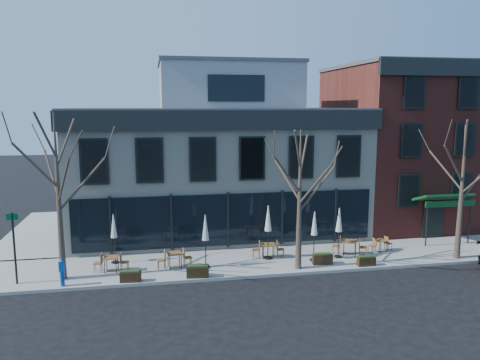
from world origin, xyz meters
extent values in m
plane|color=black|center=(0.00, 0.00, 0.00)|extent=(120.00, 120.00, 0.00)
cube|color=gray|center=(3.25, -2.15, 0.07)|extent=(33.50, 4.70, 0.15)
cube|color=gray|center=(-11.25, 6.00, 0.07)|extent=(4.50, 12.00, 0.15)
cube|color=beige|center=(0.00, 5.00, 4.00)|extent=(18.00, 10.00, 8.00)
cube|color=#47474C|center=(0.00, 5.00, 8.05)|extent=(18.30, 10.30, 0.30)
cube|color=black|center=(0.00, -0.12, 7.55)|extent=(18.30, 0.25, 1.10)
cube|color=black|center=(-9.12, 5.00, 7.55)|extent=(0.25, 10.30, 1.10)
cube|color=black|center=(0.00, -0.06, 1.90)|extent=(17.20, 0.12, 3.00)
cube|color=black|center=(-9.06, 4.00, 1.90)|extent=(0.12, 7.50, 3.00)
cube|color=gray|center=(1.00, 6.00, 9.60)|extent=(9.00, 6.50, 3.00)
cube|color=maroon|center=(13.00, 5.00, 5.50)|extent=(8.00, 10.00, 11.00)
cube|color=#47474C|center=(13.00, 5.00, 11.05)|extent=(8.20, 10.20, 0.25)
cube|color=black|center=(13.00, -0.12, 10.60)|extent=(8.20, 0.25, 1.00)
cube|color=#0C3718|center=(13.00, -0.85, 2.90)|extent=(3.20, 1.66, 0.67)
cube|color=black|center=(13.00, -0.05, 1.25)|extent=(1.40, 0.10, 2.50)
cone|color=#382B21|center=(-8.50, -3.20, 4.11)|extent=(0.34, 0.34, 7.92)
cylinder|color=#382B21|center=(-7.43, -3.01, 4.68)|extent=(2.23, 0.50, 2.48)
cylinder|color=#382B21|center=(-8.95, -2.23, 5.14)|extent=(1.03, 2.05, 2.14)
cylinder|color=#382B21|center=(-9.34, -3.51, 5.65)|extent=(1.80, 0.75, 2.21)
cylinder|color=#382B21|center=(-8.05, -4.16, 5.05)|extent=(1.03, 2.04, 2.28)
cone|color=#382B21|center=(3.00, -3.90, 3.67)|extent=(0.34, 0.34, 7.04)
cylinder|color=#382B21|center=(3.95, -3.73, 4.18)|extent=(2.00, 0.46, 2.21)
cylinder|color=#382B21|center=(2.60, -3.04, 4.59)|extent=(0.93, 1.84, 1.91)
cylinder|color=#382B21|center=(2.25, -4.17, 5.04)|extent=(1.61, 0.68, 1.97)
cylinder|color=#382B21|center=(3.40, -4.76, 4.51)|extent=(0.93, 1.83, 2.03)
cone|color=#382B21|center=(12.00, -3.90, 3.89)|extent=(0.34, 0.34, 7.48)
cylinder|color=#382B21|center=(13.01, -3.72, 4.43)|extent=(2.12, 0.48, 2.35)
cylinder|color=#382B21|center=(11.57, -2.99, 4.86)|extent=(0.98, 1.94, 2.03)
cylinder|color=#382B21|center=(11.20, -4.19, 5.35)|extent=(1.71, 0.71, 2.09)
cylinder|color=black|center=(-10.50, -3.50, 1.85)|extent=(0.10, 0.10, 3.40)
cube|color=#005926|center=(-10.50, -3.50, 3.35)|extent=(0.50, 0.04, 0.30)
cylinder|color=#0C469E|center=(-8.36, -4.20, 0.50)|extent=(0.20, 0.20, 0.70)
cube|color=#0C469E|center=(-8.36, -4.20, 1.09)|extent=(0.25, 0.22, 0.50)
cone|color=#0C469E|center=(-8.36, -4.20, 1.39)|extent=(0.26, 0.26, 0.12)
cube|color=brown|center=(-6.31, -2.61, 0.88)|extent=(0.77, 0.77, 0.04)
cylinder|color=black|center=(-6.62, -2.87, 0.51)|extent=(0.04, 0.04, 0.72)
cylinder|color=black|center=(-6.06, -2.92, 0.51)|extent=(0.04, 0.04, 0.72)
cylinder|color=black|center=(-6.56, -2.31, 0.51)|extent=(0.04, 0.04, 0.72)
cylinder|color=black|center=(-6.00, -2.36, 0.51)|extent=(0.04, 0.04, 0.72)
cube|color=brown|center=(-3.18, -2.63, 0.90)|extent=(0.80, 0.80, 0.04)
cylinder|color=black|center=(-3.43, -2.96, 0.52)|extent=(0.04, 0.04, 0.74)
cylinder|color=black|center=(-2.86, -2.89, 0.52)|extent=(0.04, 0.04, 0.74)
cylinder|color=black|center=(-3.50, -2.38, 0.52)|extent=(0.04, 0.04, 0.74)
cylinder|color=black|center=(-2.93, -2.31, 0.52)|extent=(0.04, 0.04, 0.74)
cube|color=brown|center=(1.91, -1.99, 0.89)|extent=(0.81, 0.81, 0.04)
cylinder|color=black|center=(1.58, -2.22, 0.52)|extent=(0.04, 0.04, 0.73)
cylinder|color=black|center=(2.15, -2.31, 0.52)|extent=(0.04, 0.04, 0.73)
cylinder|color=black|center=(1.67, -1.66, 0.52)|extent=(0.04, 0.04, 0.73)
cylinder|color=black|center=(2.23, -1.75, 0.52)|extent=(0.04, 0.04, 0.73)
cube|color=brown|center=(6.43, -2.41, 0.96)|extent=(1.02, 1.02, 0.04)
cylinder|color=black|center=(6.02, -2.57, 0.55)|extent=(0.04, 0.04, 0.80)
cylinder|color=black|center=(6.59, -2.82, 0.55)|extent=(0.04, 0.04, 0.80)
cylinder|color=black|center=(6.27, -2.00, 0.55)|extent=(0.04, 0.04, 0.80)
cylinder|color=black|center=(6.83, -2.25, 0.55)|extent=(0.04, 0.04, 0.80)
cube|color=brown|center=(8.44, -2.05, 0.79)|extent=(0.74, 0.74, 0.04)
cylinder|color=black|center=(8.26, -2.34, 0.47)|extent=(0.04, 0.04, 0.63)
cylinder|color=black|center=(8.74, -2.24, 0.47)|extent=(0.04, 0.04, 0.63)
cylinder|color=black|center=(8.15, -1.86, 0.47)|extent=(0.04, 0.04, 0.63)
cylinder|color=black|center=(8.63, -1.75, 0.47)|extent=(0.04, 0.04, 0.63)
cylinder|color=black|center=(-6.23, -1.31, 0.18)|extent=(0.42, 0.42, 0.06)
cylinder|color=black|center=(-6.23, -1.31, 1.20)|extent=(0.05, 0.05, 2.09)
cone|color=beige|center=(-6.23, -1.31, 2.15)|extent=(0.34, 0.34, 1.24)
cylinder|color=black|center=(-1.62, -2.95, 0.18)|extent=(0.44, 0.44, 0.06)
cylinder|color=black|center=(-1.62, -2.95, 1.26)|extent=(0.05, 0.05, 2.22)
cone|color=beige|center=(-1.62, -2.95, 2.27)|extent=(0.36, 0.36, 1.31)
cylinder|color=black|center=(1.86, -2.10, 0.18)|extent=(0.47, 0.47, 0.06)
cylinder|color=black|center=(1.86, -2.10, 1.32)|extent=(0.05, 0.05, 2.35)
cone|color=beige|center=(1.86, -2.10, 2.39)|extent=(0.38, 0.38, 1.39)
cylinder|color=black|center=(4.18, -2.88, 0.18)|extent=(0.43, 0.43, 0.06)
cylinder|color=black|center=(4.18, -2.88, 1.22)|extent=(0.05, 0.05, 2.14)
cone|color=beige|center=(4.18, -2.88, 2.20)|extent=(0.35, 0.35, 1.27)
cylinder|color=black|center=(5.68, -2.59, 0.18)|extent=(0.44, 0.44, 0.06)
cylinder|color=black|center=(5.68, -2.59, 1.25)|extent=(0.05, 0.05, 2.20)
cone|color=silver|center=(5.68, -2.59, 2.25)|extent=(0.36, 0.36, 1.30)
cube|color=black|center=(-5.31, -4.20, 0.39)|extent=(1.00, 0.48, 0.48)
cube|color=#1E3314|center=(-5.31, -4.20, 0.65)|extent=(0.89, 0.39, 0.08)
cube|color=black|center=(-2.15, -4.20, 0.42)|extent=(1.11, 0.54, 0.54)
cube|color=#1E3314|center=(-2.15, -4.20, 0.71)|extent=(1.00, 0.45, 0.09)
cube|color=black|center=(4.44, -3.50, 0.41)|extent=(1.07, 0.50, 0.52)
cube|color=#1E3314|center=(4.44, -3.50, 0.69)|extent=(0.96, 0.41, 0.08)
cube|color=black|center=(6.59, -4.16, 0.38)|extent=(0.93, 0.38, 0.46)
cube|color=#1E3314|center=(6.59, -4.16, 0.63)|extent=(0.84, 0.31, 0.07)
camera|label=1|loc=(-4.12, -25.78, 8.30)|focal=35.00mm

